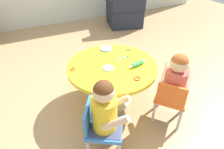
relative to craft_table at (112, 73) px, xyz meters
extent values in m
plane|color=tan|center=(0.00, 0.00, -0.40)|extent=(10.00, 10.00, 0.00)
cylinder|color=silver|center=(0.00, 0.00, -0.39)|extent=(0.44, 0.44, 0.03)
cylinder|color=silver|center=(0.00, 0.00, -0.17)|extent=(0.12, 0.12, 0.47)
cylinder|color=yellow|center=(0.00, 0.00, 0.09)|extent=(0.97, 0.97, 0.04)
cylinder|color=#B7B7BC|center=(-0.16, -0.52, -0.26)|extent=(0.03, 0.03, 0.28)
cylinder|color=#B7B7BC|center=(-0.39, -0.39, -0.26)|extent=(0.03, 0.03, 0.28)
cube|color=blue|center=(-0.34, -0.57, -0.10)|extent=(0.41, 0.41, 0.04)
cube|color=blue|center=(-0.46, -0.50, 0.02)|extent=(0.16, 0.24, 0.22)
cube|color=#3F4772|center=(-0.34, -0.57, -0.10)|extent=(0.37, 0.37, 0.04)
cylinder|color=yellow|center=(-0.34, -0.57, 0.07)|extent=(0.21, 0.21, 0.30)
sphere|color=beige|center=(-0.34, -0.57, 0.29)|extent=(0.17, 0.17, 0.17)
sphere|color=#593319|center=(-0.34, -0.57, 0.31)|extent=(0.16, 0.16, 0.16)
cylinder|color=beige|center=(-0.31, -0.71, 0.09)|extent=(0.21, 0.16, 0.17)
cylinder|color=beige|center=(-0.20, -0.53, 0.09)|extent=(0.21, 0.16, 0.17)
cylinder|color=#B7B7BC|center=(0.61, -0.52, -0.26)|extent=(0.03, 0.03, 0.28)
cylinder|color=#B7B7BC|center=(0.44, -0.32, -0.26)|extent=(0.03, 0.03, 0.28)
cylinder|color=#B7B7BC|center=(0.41, -0.69, -0.26)|extent=(0.03, 0.03, 0.28)
cylinder|color=#B7B7BC|center=(0.25, -0.49, -0.26)|extent=(0.03, 0.03, 0.28)
cube|color=orange|center=(0.43, -0.51, -0.10)|extent=(0.42, 0.42, 0.04)
cube|color=orange|center=(0.33, -0.59, 0.02)|extent=(0.19, 0.22, 0.22)
cube|color=#3F4772|center=(0.43, -0.51, -0.10)|extent=(0.38, 0.38, 0.04)
cylinder|color=#D8594C|center=(0.43, -0.51, 0.07)|extent=(0.21, 0.21, 0.30)
sphere|color=beige|center=(0.43, -0.51, 0.29)|extent=(0.17, 0.17, 0.17)
sphere|color=#B25926|center=(0.43, -0.51, 0.31)|extent=(0.16, 0.16, 0.16)
cylinder|color=beige|center=(0.58, -0.53, 0.09)|extent=(0.20, 0.18, 0.17)
cylinder|color=beige|center=(0.43, -0.36, 0.09)|extent=(0.20, 0.18, 0.17)
cube|color=#232838|center=(1.37, 2.20, -0.20)|extent=(0.84, 0.84, 0.40)
cube|color=#232838|center=(1.31, 1.92, 0.22)|extent=(0.72, 0.32, 0.45)
cube|color=#232838|center=(1.66, 2.13, 0.10)|extent=(0.25, 0.61, 0.20)
cube|color=#232838|center=(1.08, 2.27, 0.10)|extent=(0.25, 0.61, 0.20)
cylinder|color=green|center=(0.23, -0.14, 0.14)|extent=(0.15, 0.08, 0.05)
cylinder|color=white|center=(0.32, -0.12, 0.14)|extent=(0.05, 0.03, 0.02)
cylinder|color=white|center=(0.14, -0.15, 0.14)|extent=(0.05, 0.03, 0.02)
cube|color=silver|center=(0.17, 0.08, 0.11)|extent=(0.11, 0.06, 0.01)
cube|color=silver|center=(0.17, 0.08, 0.11)|extent=(0.11, 0.01, 0.01)
torus|color=green|center=(0.22, 0.11, 0.11)|extent=(0.05, 0.05, 0.01)
torus|color=green|center=(0.23, 0.07, 0.11)|extent=(0.05, 0.05, 0.01)
cylinder|color=#8CCCF2|center=(-0.07, -0.05, 0.12)|extent=(0.12, 0.12, 0.01)
cylinder|color=#8CCCF2|center=(0.09, 0.35, 0.12)|extent=(0.14, 0.14, 0.02)
torus|color=#4CB259|center=(0.32, 0.21, 0.12)|extent=(0.06, 0.06, 0.01)
torus|color=red|center=(-0.41, 0.10, 0.12)|extent=(0.05, 0.05, 0.01)
torus|color=red|center=(0.11, -0.33, 0.12)|extent=(0.07, 0.07, 0.01)
camera|label=1|loc=(-0.75, -1.55, 1.20)|focal=30.40mm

